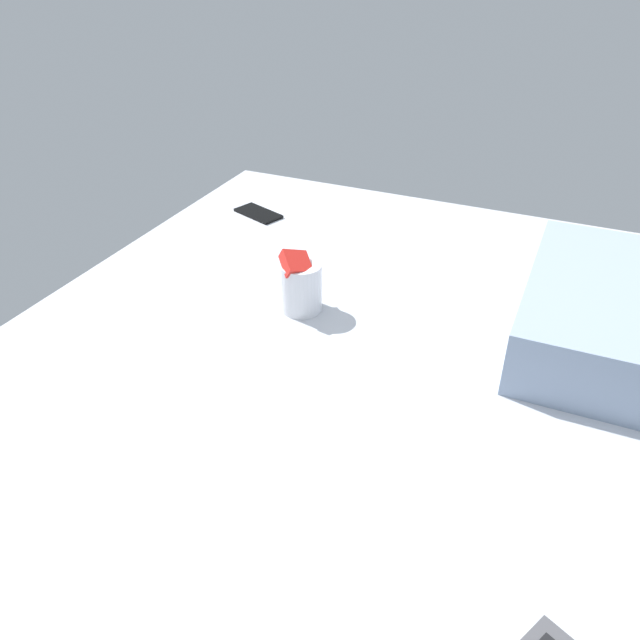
# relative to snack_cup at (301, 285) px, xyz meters

# --- Properties ---
(bed_mattress) EXTENTS (1.80, 1.40, 0.18)m
(bed_mattress) POSITION_rel_snack_cup_xyz_m (0.18, 0.15, -0.15)
(bed_mattress) COLOR #B7BCC6
(bed_mattress) RESTS_ON ground
(snack_cup) EXTENTS (0.10, 0.09, 0.14)m
(snack_cup) POSITION_rel_snack_cup_xyz_m (0.00, 0.00, 0.00)
(snack_cup) COLOR silver
(snack_cup) RESTS_ON bed_mattress
(cell_phone) EXTENTS (0.11, 0.15, 0.01)m
(cell_phone) POSITION_rel_snack_cup_xyz_m (-0.41, -0.33, -0.06)
(cell_phone) COLOR black
(cell_phone) RESTS_ON bed_mattress
(pillow) EXTENTS (0.52, 0.36, 0.13)m
(pillow) POSITION_rel_snack_cup_xyz_m (-0.14, 0.63, 0.01)
(pillow) COLOR #8C9EB7
(pillow) RESTS_ON bed_mattress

